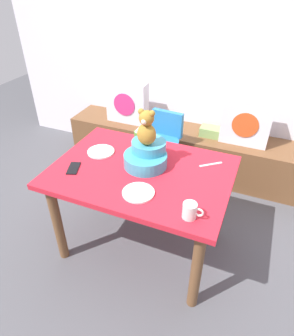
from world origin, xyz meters
TOP-DOWN VIEW (x-y plane):
  - ground_plane at (0.00, 0.00)m, footprint 8.00×8.00m
  - back_wall at (0.00, 1.46)m, footprint 4.40×0.10m
  - window_bench at (0.00, 1.19)m, footprint 2.60×0.44m
  - pillow_floral_left at (-0.68, 1.17)m, footprint 0.44×0.15m
  - pillow_floral_right at (0.55, 1.17)m, footprint 0.44×0.15m
  - book_stack at (0.23, 1.19)m, footprint 0.20×0.14m
  - dining_table at (0.00, 0.00)m, footprint 1.21×0.87m
  - highchair at (-0.13, 0.75)m, footprint 0.35×0.47m
  - infant_seat_teal at (0.01, 0.08)m, footprint 0.30×0.33m
  - teddy_bear at (0.01, 0.08)m, footprint 0.13×0.12m
  - ketchup_bottle at (-0.13, 0.24)m, footprint 0.07×0.07m
  - coffee_mug at (0.43, -0.32)m, footprint 0.12×0.08m
  - dinner_plate_near at (0.09, -0.24)m, footprint 0.20×0.20m
  - dinner_plate_far at (-0.37, 0.09)m, footprint 0.20×0.20m
  - cell_phone at (-0.43, -0.17)m, footprint 0.12×0.16m
  - table_fork at (0.42, 0.24)m, footprint 0.14×0.12m

SIDE VIEW (x-z plane):
  - ground_plane at x=0.00m, z-range 0.00..0.00m
  - window_bench at x=0.00m, z-range 0.00..0.46m
  - book_stack at x=0.23m, z-range 0.46..0.55m
  - highchair at x=-0.13m, z-range 0.13..0.92m
  - dining_table at x=0.00m, z-range 0.26..1.00m
  - pillow_floral_left at x=-0.68m, z-range 0.46..0.90m
  - pillow_floral_right at x=0.55m, z-range 0.46..0.90m
  - table_fork at x=0.42m, z-range 0.74..0.75m
  - cell_phone at x=-0.43m, z-range 0.74..0.75m
  - dinner_plate_near at x=0.09m, z-range 0.74..0.75m
  - dinner_plate_far at x=-0.37m, z-range 0.74..0.75m
  - coffee_mug at x=0.43m, z-range 0.74..0.84m
  - infant_seat_teal at x=0.01m, z-range 0.73..0.89m
  - ketchup_bottle at x=-0.13m, z-range 0.73..0.92m
  - teddy_bear at x=0.01m, z-range 0.89..1.14m
  - back_wall at x=0.00m, z-range 0.00..2.60m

